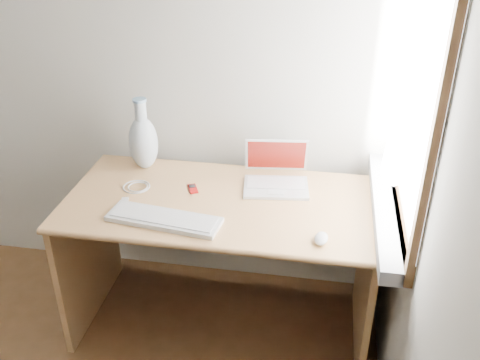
% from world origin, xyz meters
% --- Properties ---
extents(back_wall, '(3.50, 0.04, 2.60)m').
position_xyz_m(back_wall, '(0.00, 1.75, 1.30)').
color(back_wall, beige).
rests_on(back_wall, floor).
extents(window, '(0.11, 0.99, 1.10)m').
position_xyz_m(window, '(1.72, 1.30, 1.28)').
color(window, white).
rests_on(window, right_wall).
extents(desk, '(1.39, 0.69, 0.73)m').
position_xyz_m(desk, '(0.98, 1.41, 0.52)').
color(desk, tan).
rests_on(desk, floor).
extents(laptop, '(0.32, 0.28, 0.20)m').
position_xyz_m(laptop, '(1.21, 1.51, 0.78)').
color(laptop, silver).
rests_on(laptop, desk).
extents(external_keyboard, '(0.50, 0.21, 0.02)m').
position_xyz_m(external_keyboard, '(0.78, 1.12, 0.75)').
color(external_keyboard, silver).
rests_on(external_keyboard, desk).
extents(mouse, '(0.06, 0.10, 0.03)m').
position_xyz_m(mouse, '(1.44, 1.08, 0.75)').
color(mouse, silver).
rests_on(mouse, desk).
extents(ipod, '(0.07, 0.09, 0.01)m').
position_xyz_m(ipod, '(0.83, 1.40, 0.74)').
color(ipod, '#B30D0C').
rests_on(ipod, desk).
extents(cable_coil, '(0.15, 0.15, 0.01)m').
position_xyz_m(cable_coil, '(0.57, 1.38, 0.74)').
color(cable_coil, silver).
rests_on(cable_coil, desk).
extents(remote, '(0.05, 0.09, 0.01)m').
position_xyz_m(remote, '(0.56, 1.23, 0.74)').
color(remote, silver).
rests_on(remote, desk).
extents(vase, '(0.14, 0.14, 0.36)m').
position_xyz_m(vase, '(0.55, 1.58, 0.88)').
color(vase, silver).
rests_on(vase, desk).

